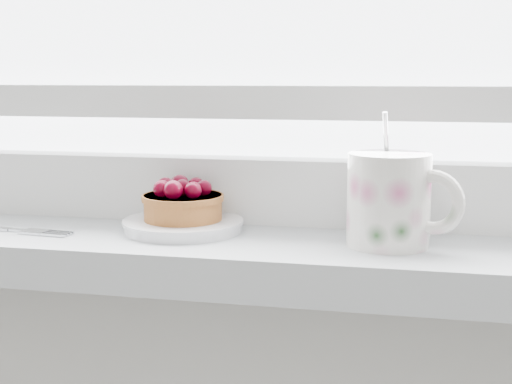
# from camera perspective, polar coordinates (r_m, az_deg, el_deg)

# --- Properties ---
(saucer) EXTENTS (0.12, 0.12, 0.01)m
(saucer) POSITION_cam_1_polar(r_m,az_deg,el_deg) (0.74, -5.84, -2.67)
(saucer) COLOR white
(saucer) RESTS_ON windowsill
(raspberry_tart) EXTENTS (0.08, 0.08, 0.04)m
(raspberry_tart) POSITION_cam_1_polar(r_m,az_deg,el_deg) (0.73, -5.90, -0.81)
(raspberry_tart) COLOR brown
(raspberry_tart) RESTS_ON saucer
(floral_mug) EXTENTS (0.12, 0.10, 0.13)m
(floral_mug) POSITION_cam_1_polar(r_m,az_deg,el_deg) (0.67, 10.80, -0.48)
(floral_mug) COLOR white
(floral_mug) RESTS_ON windowsill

